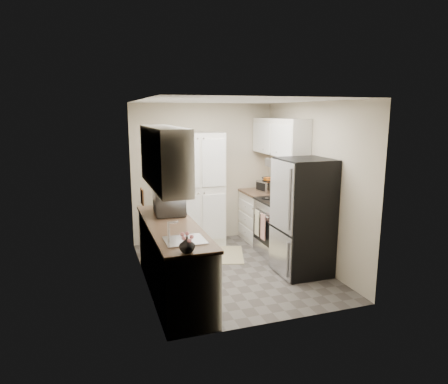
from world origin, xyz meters
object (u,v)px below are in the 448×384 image
(microwave, at_px, (169,202))
(wine_bottle, at_px, (156,200))
(pantry_cabinet, at_px, (197,190))
(electric_range, at_px, (280,227))
(toaster_oven, at_px, (268,186))
(refrigerator, at_px, (303,217))

(microwave, relative_size, wine_bottle, 1.92)
(pantry_cabinet, xyz_separation_m, electric_range, (1.17, -0.93, -0.52))
(pantry_cabinet, distance_m, toaster_oven, 1.30)
(pantry_cabinet, bearing_deg, microwave, -121.29)
(toaster_oven, bearing_deg, pantry_cabinet, 160.81)
(electric_range, distance_m, refrigerator, 0.88)
(pantry_cabinet, height_order, toaster_oven, pantry_cabinet)
(wine_bottle, height_order, toaster_oven, wine_bottle)
(microwave, distance_m, wine_bottle, 0.29)
(electric_range, height_order, wine_bottle, wine_bottle)
(pantry_cabinet, xyz_separation_m, toaster_oven, (1.29, -0.15, 0.02))
(refrigerator, xyz_separation_m, wine_bottle, (-2.00, 0.81, 0.23))
(electric_range, relative_size, toaster_oven, 3.30)
(refrigerator, bearing_deg, wine_bottle, 158.06)
(wine_bottle, bearing_deg, pantry_cabinet, 46.94)
(microwave, xyz_separation_m, toaster_oven, (2.00, 1.02, -0.07))
(pantry_cabinet, distance_m, microwave, 1.37)
(microwave, height_order, wine_bottle, microwave)
(pantry_cabinet, height_order, refrigerator, pantry_cabinet)
(microwave, bearing_deg, wine_bottle, 34.26)
(pantry_cabinet, relative_size, electric_range, 1.77)
(refrigerator, bearing_deg, pantry_cabinet, 123.46)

